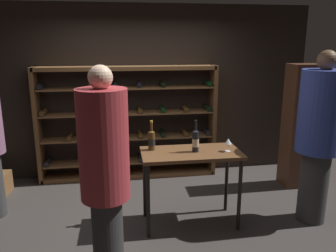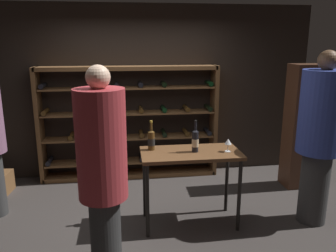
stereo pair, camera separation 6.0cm
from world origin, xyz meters
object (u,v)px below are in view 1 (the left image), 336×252
tasting_table (191,161)px  wine_bottle_gold_foil (196,140)px  wine_bottle_black_capsule (152,140)px  person_guest_khaki (319,131)px  display_cabinet (300,126)px  person_guest_plum_blouse (105,171)px  wine_rack (129,124)px  wine_glass_stemmed_right (228,142)px

tasting_table → wine_bottle_gold_foil: wine_bottle_gold_foil is taller
wine_bottle_black_capsule → tasting_table: bearing=-16.5°
person_guest_khaki → display_cabinet: (0.36, 1.04, -0.21)m
person_guest_khaki → wine_bottle_gold_foil: size_ratio=5.53×
tasting_table → person_guest_plum_blouse: bearing=-135.0°
display_cabinet → wine_bottle_black_capsule: 2.43m
person_guest_khaki → person_guest_plum_blouse: size_ratio=1.04×
wine_rack → person_guest_khaki: 2.77m
display_cabinet → wine_bottle_black_capsule: bearing=-161.7°
person_guest_khaki → wine_bottle_black_capsule: 1.96m
tasting_table → wine_bottle_gold_foil: (0.05, -0.01, 0.25)m
display_cabinet → wine_bottle_gold_foil: 2.02m
wine_glass_stemmed_right → person_guest_khaki: bearing=-4.9°
wine_bottle_gold_foil → wine_rack: bearing=113.8°
tasting_table → wine_bottle_black_capsule: 0.52m
tasting_table → person_guest_khaki: 1.54m
wine_rack → wine_glass_stemmed_right: wine_rack is taller
person_guest_khaki → person_guest_plum_blouse: 2.57m
tasting_table → person_guest_plum_blouse: 1.37m
person_guest_plum_blouse → wine_bottle_black_capsule: person_guest_plum_blouse is taller
wine_bottle_black_capsule → wine_glass_stemmed_right: 0.89m
person_guest_khaki → wine_glass_stemmed_right: 1.08m
wine_bottle_gold_foil → display_cabinet: bearing=26.5°
tasting_table → wine_bottle_black_capsule: bearing=163.5°
wine_bottle_gold_foil → wine_glass_stemmed_right: bearing=-6.9°
tasting_table → display_cabinet: (1.86, 0.89, 0.12)m
wine_rack → person_guest_khaki: bearing=-38.9°
wine_rack → wine_bottle_black_capsule: 1.48m
wine_rack → wine_bottle_gold_foil: 1.75m
wine_rack → display_cabinet: (2.51, -0.70, 0.03)m
person_guest_plum_blouse → display_cabinet: (2.80, 1.84, -0.18)m
display_cabinet → wine_glass_stemmed_right: bearing=-146.5°
tasting_table → person_guest_khaki: (1.50, -0.14, 0.34)m
display_cabinet → wine_bottle_gold_foil: (-1.81, -0.90, 0.13)m
wine_rack → tasting_table: size_ratio=2.43×
person_guest_khaki → wine_bottle_black_capsule: person_guest_khaki is taller
person_guest_plum_blouse → display_cabinet: size_ratio=1.07×
tasting_table → wine_bottle_gold_foil: 0.25m
person_guest_khaki → person_guest_plum_blouse: (-2.44, -0.80, -0.03)m
wine_glass_stemmed_right → person_guest_plum_blouse: bearing=-147.0°
tasting_table → wine_glass_stemmed_right: bearing=-7.2°
display_cabinet → wine_bottle_gold_foil: display_cabinet is taller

